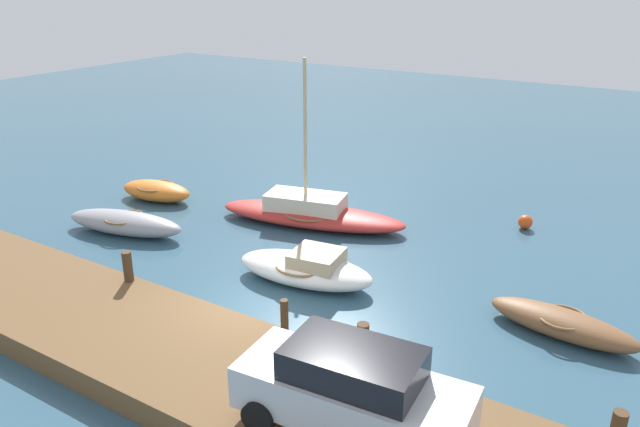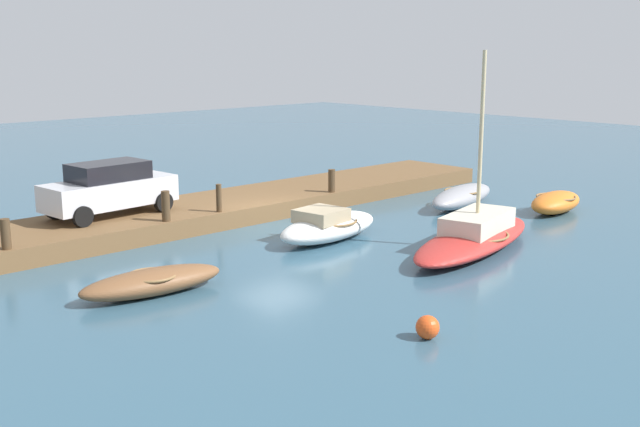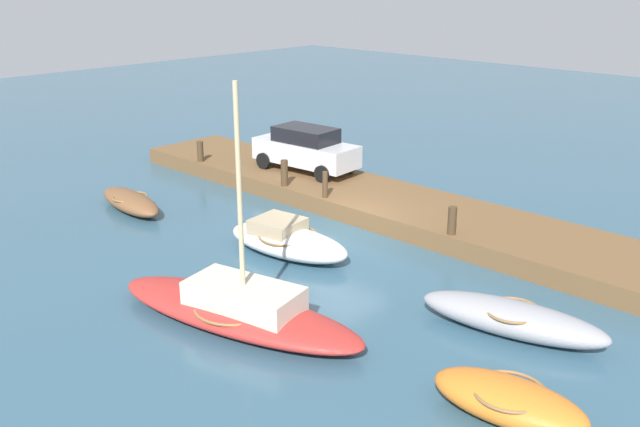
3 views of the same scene
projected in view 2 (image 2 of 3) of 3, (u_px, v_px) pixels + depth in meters
The scene contains 13 objects.
ground_plane at pixel (277, 227), 26.06m from camera, with size 84.00×84.00×0.00m, color #33566B.
dock_platform at pixel (231, 207), 27.83m from camera, with size 24.04×3.68×0.61m, color brown.
rowboat_brown at pixel (152, 282), 18.90m from camera, with size 3.79×1.59×0.64m.
rowboat_grey at pixel (462, 196), 29.30m from camera, with size 4.58×2.22×0.78m.
sailboat_red at pixel (475, 235), 23.04m from camera, with size 7.12×3.48×5.84m.
dinghy_orange at pixel (556, 202), 28.23m from camera, with size 3.18×1.78×0.76m.
motorboat_white at pixel (328, 226), 24.23m from camera, with size 4.33×2.25×1.04m.
mooring_post_west at pixel (332, 181), 28.89m from camera, with size 0.26×0.26×0.85m, color #47331E.
mooring_post_mid_west at pixel (219, 198), 25.43m from camera, with size 0.19×0.19×0.92m, color #47331E.
mooring_post_mid_east at pixel (166, 206), 24.07m from camera, with size 0.26×0.26×0.95m, color #47331E.
mooring_post_east at pixel (6, 234), 20.74m from camera, with size 0.26×0.26×0.83m, color #47331E.
parked_car at pixel (109, 188), 24.81m from camera, with size 4.36×2.11×1.73m.
marker_buoy at pixel (428, 327), 16.05m from camera, with size 0.50×0.50×0.50m, color #E54C19.
Camera 2 is at (16.33, 19.48, 5.95)m, focal length 43.54 mm.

